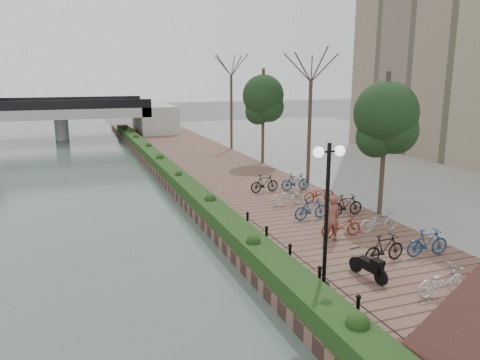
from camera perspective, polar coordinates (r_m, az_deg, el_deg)
promenade at (r=28.31m, az=-0.37°, el=-0.78°), size 8.00×75.00×0.50m
inland_pavement at (r=36.82m, az=23.76°, el=1.30°), size 24.00×75.00×0.50m
hedge at (r=29.63m, az=-8.22°, el=0.79°), size 1.10×56.00×0.60m
chain_fence at (r=13.76m, az=11.77°, el=-13.42°), size 0.10×14.10×0.70m
granite_monument at (r=11.33m, az=27.26°, el=-15.12°), size 4.96×4.96×2.62m
lamppost at (r=13.89m, az=10.66°, el=-0.46°), size 1.02×0.32×4.44m
motorcycle at (r=15.62m, az=15.35°, el=-10.02°), size 0.64×1.44×0.87m
pedestrian at (r=18.55m, az=11.08°, el=-4.57°), size 0.73×0.55×1.83m
bicycle_parking at (r=20.48m, az=12.78°, el=-4.29°), size 2.40×14.69×1.00m
street_trees at (r=25.14m, az=12.07°, el=5.20°), size 3.20×37.12×6.80m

